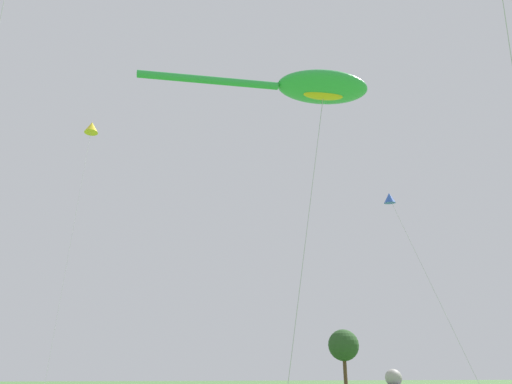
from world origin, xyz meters
TOP-DOWN VIEW (x-y plane):
  - big_show_kite at (0.45, 14.08)m, footprint 9.91×3.14m
  - small_kite_bird_shape at (5.56, 16.63)m, footprint 1.36×3.87m
  - small_kite_stunt_black at (-8.88, 33.56)m, footprint 1.46×5.26m
  - tree_broad_distant at (26.63, 58.94)m, footprint 4.19×4.19m

SIDE VIEW (x-z plane):
  - tree_broad_distant at x=26.63m, z-range 1.58..9.01m
  - small_kite_bird_shape at x=5.56m, z-range 4.51..14.25m
  - big_show_kite at x=0.45m, z-range 6.27..19.75m
  - small_kite_stunt_black at x=-8.88m, z-range 9.42..29.34m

